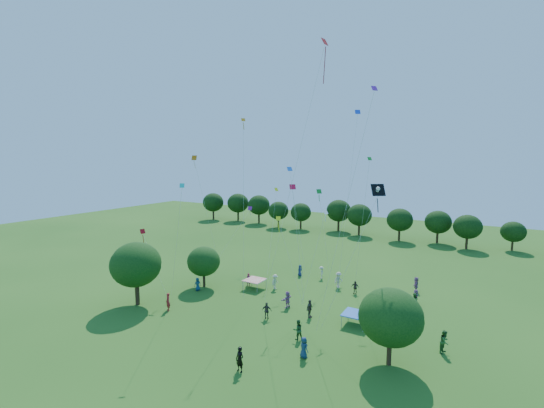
% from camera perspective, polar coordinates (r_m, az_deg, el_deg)
% --- Properties ---
extents(ground, '(160.00, 160.00, 0.00)m').
position_cam_1_polar(ground, '(27.77, -16.47, -26.58)').
color(ground, '#31631D').
extents(near_tree_west, '(5.17, 5.17, 6.68)m').
position_cam_1_polar(near_tree_west, '(40.82, -20.57, -8.88)').
color(near_tree_west, '#422B19').
rests_on(near_tree_west, ground).
extents(near_tree_north, '(3.90, 3.90, 4.90)m').
position_cam_1_polar(near_tree_north, '(44.48, -10.67, -8.83)').
color(near_tree_north, '#422B19').
rests_on(near_tree_north, ground).
extents(near_tree_east, '(4.68, 4.68, 5.83)m').
position_cam_1_polar(near_tree_east, '(29.27, 18.11, -16.51)').
color(near_tree_east, '#422B19').
rests_on(near_tree_east, ground).
extents(treeline, '(88.01, 8.77, 6.77)m').
position_cam_1_polar(treeline, '(74.30, 15.09, -1.76)').
color(treeline, '#422B19').
rests_on(treeline, ground).
extents(tent_red_stripe, '(2.20, 2.20, 1.10)m').
position_cam_1_polar(tent_red_stripe, '(43.86, -2.77, -11.82)').
color(tent_red_stripe, red).
rests_on(tent_red_stripe, ground).
extents(tent_blue, '(2.20, 2.20, 1.10)m').
position_cam_1_polar(tent_blue, '(35.87, 12.97, -16.45)').
color(tent_blue, blue).
rests_on(tent_blue, ground).
extents(man_in_black, '(0.75, 0.54, 1.86)m').
position_cam_1_polar(man_in_black, '(28.52, -5.08, -23.12)').
color(man_in_black, black).
rests_on(man_in_black, ground).
extents(crowd_person_0, '(0.92, 0.74, 1.64)m').
position_cam_1_polar(crowd_person_0, '(30.19, 5.02, -21.51)').
color(crowd_person_0, navy).
rests_on(crowd_person_0, ground).
extents(crowd_person_1, '(0.67, 0.77, 1.75)m').
position_cam_1_polar(crowd_person_1, '(50.66, -10.44, -9.50)').
color(crowd_person_1, maroon).
rests_on(crowd_person_1, ground).
extents(crowd_person_2, '(0.44, 0.81, 1.63)m').
position_cam_1_polar(crowd_person_2, '(41.08, 21.42, -13.99)').
color(crowd_person_2, '#2B642B').
rests_on(crowd_person_2, ground).
extents(crowd_person_3, '(1.02, 1.35, 1.89)m').
position_cam_1_polar(crowd_person_3, '(44.86, 10.38, -11.61)').
color(crowd_person_3, beige).
rests_on(crowd_person_3, ground).
extents(crowd_person_4, '(0.57, 1.08, 1.77)m').
position_cam_1_polar(crowd_person_4, '(36.67, 5.92, -16.02)').
color(crowd_person_4, '#433B36').
rests_on(crowd_person_4, ground).
extents(crowd_person_5, '(0.71, 1.67, 1.75)m').
position_cam_1_polar(crowd_person_5, '(45.99, 21.66, -11.64)').
color(crowd_person_5, '#975889').
rests_on(crowd_person_5, ground).
extents(crowd_person_6, '(0.73, 0.86, 1.53)m').
position_cam_1_polar(crowd_person_6, '(44.09, -11.59, -12.23)').
color(crowd_person_6, navy).
rests_on(crowd_person_6, ground).
extents(crowd_person_7, '(0.80, 0.72, 1.81)m').
position_cam_1_polar(crowd_person_7, '(39.39, -16.01, -14.55)').
color(crowd_person_7, maroon).
rests_on(crowd_person_7, ground).
extents(crowd_person_8, '(0.92, 0.94, 1.73)m').
position_cam_1_polar(crowd_person_8, '(32.68, 4.08, -19.06)').
color(crowd_person_8, '#214E23').
rests_on(crowd_person_8, ground).
extents(crowd_person_9, '(0.94, 1.14, 1.60)m').
position_cam_1_polar(crowd_person_9, '(47.69, 7.74, -10.60)').
color(crowd_person_9, beige).
rests_on(crowd_person_9, ground).
extents(crowd_person_10, '(1.05, 0.75, 1.63)m').
position_cam_1_polar(crowd_person_10, '(36.25, -0.83, -16.38)').
color(crowd_person_10, '#413A34').
rests_on(crowd_person_10, ground).
extents(crowd_person_11, '(0.74, 1.50, 1.53)m').
position_cam_1_polar(crowd_person_11, '(42.54, 21.62, -13.33)').
color(crowd_person_11, '#93558B').
rests_on(crowd_person_11, ground).
extents(crowd_person_12, '(0.80, 0.57, 1.47)m').
position_cam_1_polar(crowd_person_12, '(48.47, 4.42, -10.34)').
color(crowd_person_12, navy).
rests_on(crowd_person_12, ground).
extents(crowd_person_13, '(0.64, 0.49, 1.53)m').
position_cam_1_polar(crowd_person_13, '(44.90, -3.71, -11.74)').
color(crowd_person_13, maroon).
rests_on(crowd_person_13, ground).
extents(crowd_person_14, '(0.74, 1.01, 1.83)m').
position_cam_1_polar(crowd_person_14, '(33.58, 25.45, -18.92)').
color(crowd_person_14, '#2A5E28').
rests_on(crowd_person_14, ground).
extents(crowd_person_15, '(0.58, 1.18, 1.76)m').
position_cam_1_polar(crowd_person_15, '(43.71, 0.49, -12.10)').
color(crowd_person_15, beige).
rests_on(crowd_person_15, ground).
extents(crowd_person_16, '(0.90, 0.43, 1.52)m').
position_cam_1_polar(crowd_person_16, '(43.33, 12.89, -12.62)').
color(crowd_person_16, '#3B332F').
rests_on(crowd_person_16, ground).
extents(crowd_person_17, '(0.79, 1.67, 1.72)m').
position_cam_1_polar(crowd_person_17, '(38.76, 2.44, -14.71)').
color(crowd_person_17, '#A4609A').
rests_on(crowd_person_17, ground).
extents(pirate_kite, '(4.12, 3.74, 11.90)m').
position_cam_1_polar(pirate_kite, '(31.06, 16.12, 1.71)').
color(pirate_kite, black).
extents(red_high_kite, '(6.01, 0.92, 24.19)m').
position_cam_1_polar(red_high_kite, '(33.46, 6.30, 15.90)').
color(red_high_kite, red).
extents(small_kite_0, '(5.04, 1.67, 6.22)m').
position_cam_1_polar(small_kite_0, '(42.49, -19.23, -5.37)').
color(small_kite_0, red).
extents(small_kite_1, '(1.25, 3.53, 14.38)m').
position_cam_1_polar(small_kite_1, '(47.52, -11.48, 4.25)').
color(small_kite_1, '#D0620A').
extents(small_kite_2, '(1.82, 5.24, 10.16)m').
position_cam_1_polar(small_kite_2, '(47.08, 0.42, -0.31)').
color(small_kite_2, yellow).
extents(small_kite_3, '(2.17, 1.02, 10.19)m').
position_cam_1_polar(small_kite_3, '(45.55, 7.61, 0.15)').
color(small_kite_3, '#178224').
extents(small_kite_4, '(4.03, 3.02, 12.92)m').
position_cam_1_polar(small_kite_4, '(46.56, 3.17, 2.95)').
color(small_kite_4, blue).
extents(small_kite_5, '(2.95, 4.65, 7.23)m').
position_cam_1_polar(small_kite_5, '(51.48, -4.19, -1.88)').
color(small_kite_5, '#89178C').
extents(small_kite_6, '(1.68, 2.51, 9.14)m').
position_cam_1_polar(small_kite_6, '(35.58, 7.85, -3.29)').
color(small_kite_6, white).
extents(small_kite_7, '(4.46, 2.56, 11.82)m').
position_cam_1_polar(small_kite_7, '(34.54, -14.41, -2.32)').
color(small_kite_7, '#0DC7C2').
extents(small_kite_8, '(2.63, 2.14, 11.42)m').
position_cam_1_polar(small_kite_8, '(36.23, 3.53, -0.25)').
color(small_kite_8, red).
extents(small_kite_9, '(0.97, 1.50, 17.95)m').
position_cam_1_polar(small_kite_9, '(36.30, -4.50, 4.62)').
color(small_kite_9, orange).
extents(small_kite_10, '(2.73, 0.73, 8.50)m').
position_cam_1_polar(small_kite_10, '(34.90, 1.68, -4.93)').
color(small_kite_10, '#FEFF16').
extents(small_kite_11, '(2.09, 2.73, 14.14)m').
position_cam_1_polar(small_kite_11, '(39.68, 14.41, 1.04)').
color(small_kite_11, '#1A9225').
extents(small_kite_12, '(1.38, 2.69, 19.81)m').
position_cam_1_polar(small_kite_12, '(45.31, 12.68, 8.55)').
color(small_kite_12, blue).
extents(small_kite_13, '(4.34, 0.48, 19.01)m').
position_cam_1_polar(small_kite_13, '(27.35, 12.69, 4.42)').
color(small_kite_13, purple).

